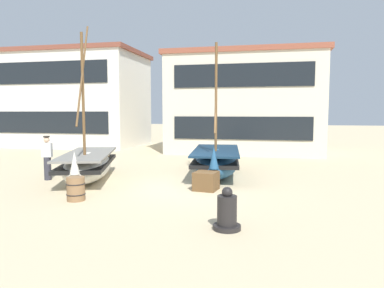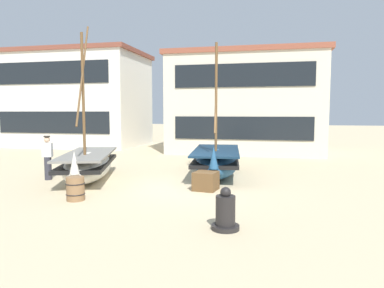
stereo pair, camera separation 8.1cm
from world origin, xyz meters
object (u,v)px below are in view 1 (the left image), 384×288
object	(u,v)px
fisherman_by_hull	(47,158)
capstan_winch	(227,213)
wooden_barrel	(76,189)
cargo_crate	(206,181)
fishing_boat_centre_large	(88,165)
harbor_building_annex	(75,99)
harbor_building_main	(245,103)
fishing_boat_near_left	(216,161)

from	to	relation	value
fisherman_by_hull	capstan_winch	size ratio (longest dim) A/B	1.77
wooden_barrel	cargo_crate	world-z (taller)	wooden_barrel
fishing_boat_centre_large	cargo_crate	bearing A→B (deg)	-8.71
fishing_boat_centre_large	cargo_crate	distance (m)	4.74
harbor_building_annex	cargo_crate	bearing A→B (deg)	-46.95
capstan_winch	fishing_boat_centre_large	bearing A→B (deg)	142.07
harbor_building_main	harbor_building_annex	distance (m)	13.17
wooden_barrel	cargo_crate	bearing A→B (deg)	32.46
fisherman_by_hull	harbor_building_main	xyz separation A→B (m)	(6.62, 11.24, 2.33)
capstan_winch	cargo_crate	world-z (taller)	capstan_winch
fisherman_by_hull	wooden_barrel	size ratio (longest dim) A/B	2.41
fishing_boat_near_left	capstan_winch	size ratio (longest dim) A/B	5.44
harbor_building_main	cargo_crate	bearing A→B (deg)	-92.00
fishing_boat_centre_large	cargo_crate	xyz separation A→B (m)	(4.68, -0.72, -0.28)
fisherman_by_hull	capstan_winch	world-z (taller)	fisherman_by_hull
cargo_crate	harbor_building_main	bearing A→B (deg)	88.00
capstan_winch	harbor_building_main	size ratio (longest dim) A/B	0.10
fisherman_by_hull	fishing_boat_centre_large	bearing A→B (deg)	9.88
fishing_boat_centre_large	capstan_winch	world-z (taller)	fishing_boat_centre_large
fishing_boat_centre_large	harbor_building_main	bearing A→B (deg)	65.14
wooden_barrel	cargo_crate	distance (m)	4.12
fishing_boat_centre_large	harbor_building_annex	distance (m)	15.36
fishing_boat_centre_large	capstan_winch	xyz separation A→B (m)	(5.83, -4.54, -0.21)
capstan_winch	harbor_building_annex	bearing A→B (deg)	128.47
wooden_barrel	fisherman_by_hull	bearing A→B (deg)	135.88
wooden_barrel	fishing_boat_near_left	bearing A→B (deg)	54.72
fisherman_by_hull	wooden_barrel	xyz separation A→B (m)	(2.74, -2.66, -0.48)
fishing_boat_centre_large	harbor_building_annex	bearing A→B (deg)	121.85
cargo_crate	harbor_building_annex	bearing A→B (deg)	133.05
wooden_barrel	harbor_building_annex	distance (m)	18.48
fishing_boat_near_left	wooden_barrel	world-z (taller)	fishing_boat_near_left
fishing_boat_near_left	fisherman_by_hull	bearing A→B (deg)	-160.59
fisherman_by_hull	cargo_crate	world-z (taller)	fisherman_by_hull
capstan_winch	wooden_barrel	distance (m)	4.90
fishing_boat_centre_large	harbor_building_main	xyz separation A→B (m)	(5.08, 10.98, 2.58)
capstan_winch	harbor_building_annex	distance (m)	22.38
wooden_barrel	harbor_building_main	world-z (taller)	harbor_building_main
harbor_building_annex	wooden_barrel	bearing A→B (deg)	-59.79
capstan_winch	harbor_building_main	bearing A→B (deg)	92.75
fishing_boat_near_left	fishing_boat_centre_large	size ratio (longest dim) A/B	0.89
wooden_barrel	capstan_winch	bearing A→B (deg)	-19.25
fishing_boat_centre_large	fisherman_by_hull	size ratio (longest dim) A/B	3.48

